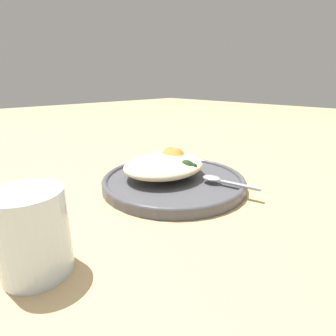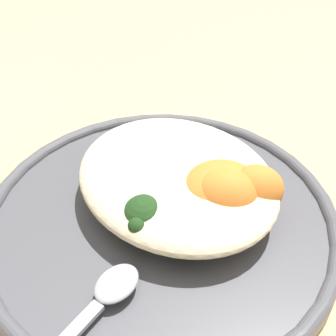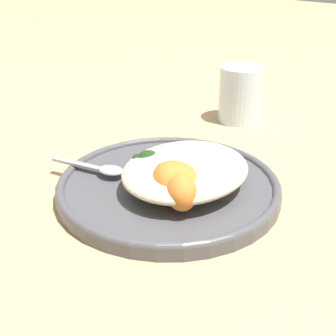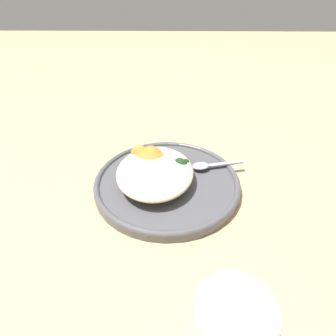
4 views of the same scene
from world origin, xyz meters
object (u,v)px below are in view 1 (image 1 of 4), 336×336
(sweet_potato_chunk_3, at_px, (170,156))
(water_glass, at_px, (33,233))
(quinoa_mound, at_px, (164,165))
(sweet_potato_chunk_0, at_px, (176,158))
(broccoli_stalk_0, at_px, (158,167))
(broccoli_stalk_1, at_px, (170,170))
(plate, at_px, (174,181))
(sweet_potato_chunk_1, at_px, (172,160))
(broccoli_stalk_2, at_px, (172,172))
(sweet_potato_chunk_2, at_px, (173,163))
(broccoli_stalk_4, at_px, (185,166))
(spoon, at_px, (218,180))
(broccoli_stalk_3, at_px, (183,168))

(sweet_potato_chunk_3, xyz_separation_m, water_glass, (-0.34, -0.13, 0.01))
(quinoa_mound, distance_m, sweet_potato_chunk_0, 0.05)
(broccoli_stalk_0, distance_m, sweet_potato_chunk_0, 0.05)
(broccoli_stalk_1, distance_m, sweet_potato_chunk_3, 0.07)
(plate, distance_m, sweet_potato_chunk_1, 0.05)
(broccoli_stalk_2, bearing_deg, sweet_potato_chunk_2, -177.59)
(quinoa_mound, xyz_separation_m, broccoli_stalk_2, (-0.00, -0.03, -0.01))
(broccoli_stalk_4, relative_size, sweet_potato_chunk_0, 1.61)
(sweet_potato_chunk_2, bearing_deg, broccoli_stalk_4, -72.83)
(broccoli_stalk_1, xyz_separation_m, sweet_potato_chunk_3, (0.05, 0.05, 0.01))
(sweet_potato_chunk_0, bearing_deg, spoon, -90.04)
(broccoli_stalk_1, xyz_separation_m, broccoli_stalk_2, (-0.00, -0.01, -0.00))
(broccoli_stalk_0, distance_m, broccoli_stalk_3, 0.06)
(sweet_potato_chunk_0, bearing_deg, broccoli_stalk_4, -91.44)
(broccoli_stalk_4, relative_size, spoon, 0.74)
(spoon, bearing_deg, quinoa_mound, -170.54)
(sweet_potato_chunk_0, distance_m, spoon, 0.12)
(broccoli_stalk_4, distance_m, sweet_potato_chunk_3, 0.06)
(broccoli_stalk_0, bearing_deg, spoon, 120.51)
(quinoa_mound, xyz_separation_m, broccoli_stalk_1, (0.00, -0.02, -0.01))
(sweet_potato_chunk_0, bearing_deg, water_glass, -162.83)
(plate, distance_m, spoon, 0.09)
(quinoa_mound, distance_m, spoon, 0.12)
(sweet_potato_chunk_2, height_order, water_glass, water_glass)
(sweet_potato_chunk_1, xyz_separation_m, spoon, (0.01, -0.12, -0.02))
(broccoli_stalk_0, distance_m, water_glass, 0.30)
(quinoa_mound, bearing_deg, sweet_potato_chunk_1, 17.21)
(plate, height_order, broccoli_stalk_1, broccoli_stalk_1)
(broccoli_stalk_2, xyz_separation_m, sweet_potato_chunk_2, (0.04, 0.04, 0.00))
(broccoli_stalk_2, relative_size, broccoli_stalk_3, 0.98)
(quinoa_mound, bearing_deg, water_glass, -161.92)
(sweet_potato_chunk_1, height_order, spoon, sweet_potato_chunk_1)
(broccoli_stalk_4, height_order, sweet_potato_chunk_1, sweet_potato_chunk_1)
(broccoli_stalk_2, bearing_deg, quinoa_mound, -138.66)
(plate, distance_m, broccoli_stalk_1, 0.02)
(broccoli_stalk_0, height_order, broccoli_stalk_3, broccoli_stalk_3)
(broccoli_stalk_2, xyz_separation_m, spoon, (0.05, -0.08, -0.01))
(broccoli_stalk_1, height_order, sweet_potato_chunk_3, sweet_potato_chunk_3)
(sweet_potato_chunk_2, xyz_separation_m, sweet_potato_chunk_3, (0.02, 0.03, 0.01))
(broccoli_stalk_2, distance_m, sweet_potato_chunk_1, 0.05)
(quinoa_mound, distance_m, broccoli_stalk_1, 0.02)
(quinoa_mound, relative_size, broccoli_stalk_2, 1.90)
(sweet_potato_chunk_0, xyz_separation_m, water_glass, (-0.33, -0.10, 0.00))
(quinoa_mound, height_order, sweet_potato_chunk_1, sweet_potato_chunk_1)
(sweet_potato_chunk_2, bearing_deg, broccoli_stalk_1, -143.83)
(plate, distance_m, broccoli_stalk_2, 0.02)
(broccoli_stalk_0, bearing_deg, sweet_potato_chunk_0, -176.86)
(broccoli_stalk_3, relative_size, sweet_potato_chunk_3, 2.07)
(plate, bearing_deg, quinoa_mound, 103.76)
(broccoli_stalk_1, distance_m, spoon, 0.10)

